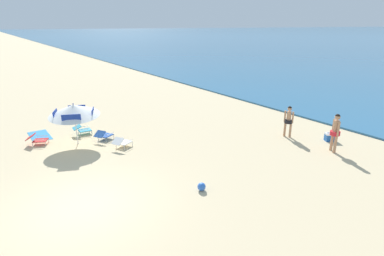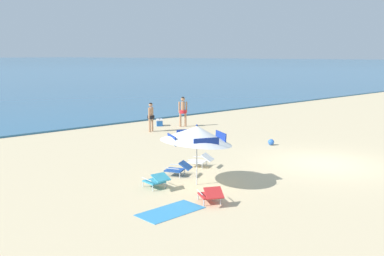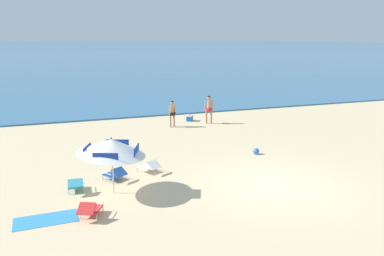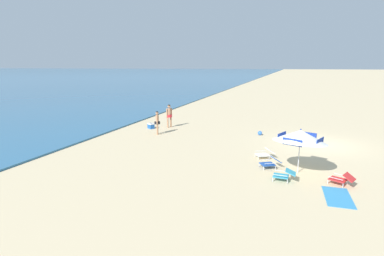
{
  "view_description": "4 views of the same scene",
  "coord_description": "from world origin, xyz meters",
  "px_view_note": "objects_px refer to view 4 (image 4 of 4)",
  "views": [
    {
      "loc": [
        8.88,
        -1.87,
        5.42
      ],
      "look_at": [
        -2.26,
        5.63,
        0.88
      ],
      "focal_mm": 28.78,
      "sensor_mm": 36.0,
      "label": 1
    },
    {
      "loc": [
        -14.89,
        -8.85,
        4.14
      ],
      "look_at": [
        -2.08,
        5.35,
        0.97
      ],
      "focal_mm": 41.26,
      "sensor_mm": 36.0,
      "label": 2
    },
    {
      "loc": [
        -7.35,
        -11.35,
        5.18
      ],
      "look_at": [
        -0.72,
        6.59,
        0.75
      ],
      "focal_mm": 36.17,
      "sensor_mm": 36.0,
      "label": 3
    },
    {
      "loc": [
        -18.93,
        1.71,
        4.62
      ],
      "look_at": [
        -3.31,
        6.92,
        1.19
      ],
      "focal_mm": 28.06,
      "sensor_mm": 36.0,
      "label": 4
    }
  ],
  "objects_px": {
    "lounge_chair_facing_sea": "(342,179)",
    "cooler_box": "(151,126)",
    "person_standing_beside": "(157,121)",
    "beach_umbrella_striped_main": "(300,136)",
    "lounge_chair_under_umbrella": "(270,162)",
    "beach_ball": "(260,133)",
    "beach_towel": "(338,197)",
    "lounge_chair_spare_folded": "(284,175)",
    "person_standing_near_shore": "(169,114)",
    "lounge_chair_beside_umbrella": "(265,153)"
  },
  "relations": [
    {
      "from": "lounge_chair_beside_umbrella",
      "to": "lounge_chair_spare_folded",
      "type": "relative_size",
      "value": 1.14
    },
    {
      "from": "lounge_chair_facing_sea",
      "to": "beach_towel",
      "type": "relative_size",
      "value": 0.57
    },
    {
      "from": "beach_umbrella_striped_main",
      "to": "cooler_box",
      "type": "bearing_deg",
      "value": 57.72
    },
    {
      "from": "lounge_chair_under_umbrella",
      "to": "person_standing_near_shore",
      "type": "relative_size",
      "value": 0.59
    },
    {
      "from": "lounge_chair_facing_sea",
      "to": "person_standing_near_shore",
      "type": "bearing_deg",
      "value": 52.38
    },
    {
      "from": "person_standing_near_shore",
      "to": "beach_towel",
      "type": "xyz_separation_m",
      "value": [
        -9.59,
        -10.56,
        -1.01
      ]
    },
    {
      "from": "person_standing_near_shore",
      "to": "beach_towel",
      "type": "height_order",
      "value": "person_standing_near_shore"
    },
    {
      "from": "lounge_chair_beside_umbrella",
      "to": "lounge_chair_spare_folded",
      "type": "xyz_separation_m",
      "value": [
        -2.87,
        -1.02,
        0.01
      ]
    },
    {
      "from": "person_standing_beside",
      "to": "beach_ball",
      "type": "relative_size",
      "value": 5.58
    },
    {
      "from": "lounge_chair_beside_umbrella",
      "to": "lounge_chair_facing_sea",
      "type": "height_order",
      "value": "same"
    },
    {
      "from": "lounge_chair_under_umbrella",
      "to": "person_standing_beside",
      "type": "relative_size",
      "value": 0.65
    },
    {
      "from": "cooler_box",
      "to": "beach_ball",
      "type": "xyz_separation_m",
      "value": [
        0.34,
        -7.99,
        -0.06
      ]
    },
    {
      "from": "beach_umbrella_striped_main",
      "to": "person_standing_beside",
      "type": "bearing_deg",
      "value": 61.35
    },
    {
      "from": "beach_towel",
      "to": "person_standing_near_shore",
      "type": "bearing_deg",
      "value": 47.76
    },
    {
      "from": "person_standing_near_shore",
      "to": "beach_towel",
      "type": "distance_m",
      "value": 14.3
    },
    {
      "from": "beach_ball",
      "to": "lounge_chair_under_umbrella",
      "type": "bearing_deg",
      "value": -170.12
    },
    {
      "from": "lounge_chair_facing_sea",
      "to": "lounge_chair_spare_folded",
      "type": "height_order",
      "value": "lounge_chair_facing_sea"
    },
    {
      "from": "lounge_chair_under_umbrella",
      "to": "beach_ball",
      "type": "distance_m",
      "value": 6.74
    },
    {
      "from": "person_standing_beside",
      "to": "cooler_box",
      "type": "relative_size",
      "value": 2.63
    },
    {
      "from": "beach_ball",
      "to": "lounge_chair_beside_umbrella",
      "type": "bearing_deg",
      "value": -171.44
    },
    {
      "from": "lounge_chair_under_umbrella",
      "to": "lounge_chair_spare_folded",
      "type": "relative_size",
      "value": 1.14
    },
    {
      "from": "beach_towel",
      "to": "lounge_chair_spare_folded",
      "type": "bearing_deg",
      "value": 62.56
    },
    {
      "from": "lounge_chair_facing_sea",
      "to": "lounge_chair_under_umbrella",
      "type": "bearing_deg",
      "value": 67.01
    },
    {
      "from": "beach_umbrella_striped_main",
      "to": "person_standing_near_shore",
      "type": "xyz_separation_m",
      "value": [
        7.39,
        9.21,
        -0.64
      ]
    },
    {
      "from": "beach_umbrella_striped_main",
      "to": "lounge_chair_under_umbrella",
      "type": "bearing_deg",
      "value": 78.7
    },
    {
      "from": "beach_umbrella_striped_main",
      "to": "person_standing_beside",
      "type": "distance_m",
      "value": 10.37
    },
    {
      "from": "lounge_chair_spare_folded",
      "to": "beach_ball",
      "type": "height_order",
      "value": "lounge_chair_spare_folded"
    },
    {
      "from": "person_standing_near_shore",
      "to": "beach_ball",
      "type": "distance_m",
      "value": 6.93
    },
    {
      "from": "lounge_chair_under_umbrella",
      "to": "lounge_chair_beside_umbrella",
      "type": "relative_size",
      "value": 1.0
    },
    {
      "from": "beach_umbrella_striped_main",
      "to": "lounge_chair_facing_sea",
      "type": "distance_m",
      "value": 2.34
    },
    {
      "from": "lounge_chair_beside_umbrella",
      "to": "person_standing_near_shore",
      "type": "bearing_deg",
      "value": 53.13
    },
    {
      "from": "person_standing_near_shore",
      "to": "person_standing_beside",
      "type": "distance_m",
      "value": 2.44
    },
    {
      "from": "lounge_chair_beside_umbrella",
      "to": "beach_towel",
      "type": "xyz_separation_m",
      "value": [
        -3.85,
        -2.91,
        -0.26
      ]
    },
    {
      "from": "lounge_chair_facing_sea",
      "to": "beach_ball",
      "type": "height_order",
      "value": "lounge_chair_facing_sea"
    },
    {
      "from": "lounge_chair_spare_folded",
      "to": "person_standing_beside",
      "type": "height_order",
      "value": "person_standing_beside"
    },
    {
      "from": "lounge_chair_under_umbrella",
      "to": "lounge_chair_facing_sea",
      "type": "bearing_deg",
      "value": -112.99
    },
    {
      "from": "lounge_chair_under_umbrella",
      "to": "lounge_chair_spare_folded",
      "type": "height_order",
      "value": "lounge_chair_under_umbrella"
    },
    {
      "from": "person_standing_near_shore",
      "to": "beach_towel",
      "type": "bearing_deg",
      "value": -132.24
    },
    {
      "from": "person_standing_near_shore",
      "to": "beach_umbrella_striped_main",
      "type": "bearing_deg",
      "value": -128.74
    },
    {
      "from": "person_standing_beside",
      "to": "beach_umbrella_striped_main",
      "type": "bearing_deg",
      "value": -118.65
    },
    {
      "from": "beach_umbrella_striped_main",
      "to": "lounge_chair_spare_folded",
      "type": "relative_size",
      "value": 3.41
    },
    {
      "from": "beach_umbrella_striped_main",
      "to": "beach_towel",
      "type": "xyz_separation_m",
      "value": [
        -2.2,
        -1.35,
        -1.65
      ]
    },
    {
      "from": "lounge_chair_facing_sea",
      "to": "cooler_box",
      "type": "distance_m",
      "value": 14.12
    },
    {
      "from": "lounge_chair_beside_umbrella",
      "to": "cooler_box",
      "type": "bearing_deg",
      "value": 60.94
    },
    {
      "from": "lounge_chair_facing_sea",
      "to": "person_standing_beside",
      "type": "xyz_separation_m",
      "value": [
        5.91,
        10.7,
        0.65
      ]
    },
    {
      "from": "lounge_chair_beside_umbrella",
      "to": "lounge_chair_facing_sea",
      "type": "relative_size",
      "value": 1.0
    },
    {
      "from": "lounge_chair_under_umbrella",
      "to": "beach_towel",
      "type": "xyz_separation_m",
      "value": [
        -2.44,
        -2.54,
        -0.26
      ]
    },
    {
      "from": "lounge_chair_under_umbrella",
      "to": "person_standing_beside",
      "type": "bearing_deg",
      "value": 59.08
    },
    {
      "from": "person_standing_near_shore",
      "to": "cooler_box",
      "type": "bearing_deg",
      "value": 127.05
    },
    {
      "from": "beach_umbrella_striped_main",
      "to": "cooler_box",
      "type": "xyz_separation_m",
      "value": [
        6.54,
        10.35,
        -1.46
      ]
    }
  ]
}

